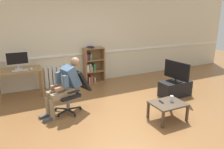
# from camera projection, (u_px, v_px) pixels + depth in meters

# --- Properties ---
(ground_plane) EXTENTS (18.00, 18.00, 0.00)m
(ground_plane) POSITION_uv_depth(u_px,v_px,m) (123.00, 116.00, 4.71)
(ground_plane) COLOR brown
(back_wall) EXTENTS (12.00, 0.13, 2.70)m
(back_wall) POSITION_uv_depth(u_px,v_px,m) (82.00, 40.00, 6.60)
(back_wall) COLOR beige
(back_wall) RESTS_ON ground_plane
(computer_desk) EXTENTS (1.12, 0.60, 0.76)m
(computer_desk) POSITION_uv_depth(u_px,v_px,m) (19.00, 74.00, 5.58)
(computer_desk) COLOR #9E7547
(computer_desk) RESTS_ON ground_plane
(imac_monitor) EXTENTS (0.55, 0.14, 0.44)m
(imac_monitor) POSITION_uv_depth(u_px,v_px,m) (17.00, 59.00, 5.54)
(imac_monitor) COLOR silver
(imac_monitor) RESTS_ON computer_desk
(keyboard) EXTENTS (0.39, 0.12, 0.02)m
(keyboard) POSITION_uv_depth(u_px,v_px,m) (20.00, 70.00, 5.44)
(keyboard) COLOR silver
(keyboard) RESTS_ON computer_desk
(computer_mouse) EXTENTS (0.06, 0.10, 0.03)m
(computer_mouse) POSITION_uv_depth(u_px,v_px,m) (31.00, 69.00, 5.56)
(computer_mouse) COLOR white
(computer_mouse) RESTS_ON computer_desk
(bookshelf) EXTENTS (0.64, 0.29, 1.16)m
(bookshelf) POSITION_uv_depth(u_px,v_px,m) (93.00, 66.00, 6.76)
(bookshelf) COLOR olive
(bookshelf) RESTS_ON ground_plane
(radiator) EXTENTS (0.91, 0.08, 0.62)m
(radiator) POSITION_uv_depth(u_px,v_px,m) (61.00, 76.00, 6.49)
(radiator) COLOR white
(radiator) RESTS_ON ground_plane
(office_chair) EXTENTS (0.86, 0.67, 0.95)m
(office_chair) POSITION_uv_depth(u_px,v_px,m) (73.00, 89.00, 4.87)
(office_chair) COLOR black
(office_chair) RESTS_ON ground_plane
(person_seated) EXTENTS (0.99, 0.55, 1.23)m
(person_seated) POSITION_uv_depth(u_px,v_px,m) (65.00, 85.00, 4.70)
(person_seated) COLOR #937F60
(person_seated) RESTS_ON ground_plane
(tv_stand) EXTENTS (0.84, 0.41, 0.41)m
(tv_stand) POSITION_uv_depth(u_px,v_px,m) (175.00, 89.00, 5.78)
(tv_stand) COLOR black
(tv_stand) RESTS_ON ground_plane
(tv_screen) EXTENTS (0.24, 0.79, 0.53)m
(tv_screen) POSITION_uv_depth(u_px,v_px,m) (177.00, 71.00, 5.64)
(tv_screen) COLOR black
(tv_screen) RESTS_ON tv_stand
(coffee_table) EXTENTS (0.69, 0.55, 0.37)m
(coffee_table) POSITION_uv_depth(u_px,v_px,m) (168.00, 105.00, 4.49)
(coffee_table) COLOR #4C3D2D
(coffee_table) RESTS_ON ground_plane
(drinking_glass) EXTENTS (0.08, 0.08, 0.12)m
(drinking_glass) POSITION_uv_depth(u_px,v_px,m) (172.00, 99.00, 4.53)
(drinking_glass) COLOR silver
(drinking_glass) RESTS_ON coffee_table
(spare_remote) EXTENTS (0.06, 0.15, 0.02)m
(spare_remote) POSITION_uv_depth(u_px,v_px,m) (161.00, 102.00, 4.50)
(spare_remote) COLOR black
(spare_remote) RESTS_ON coffee_table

